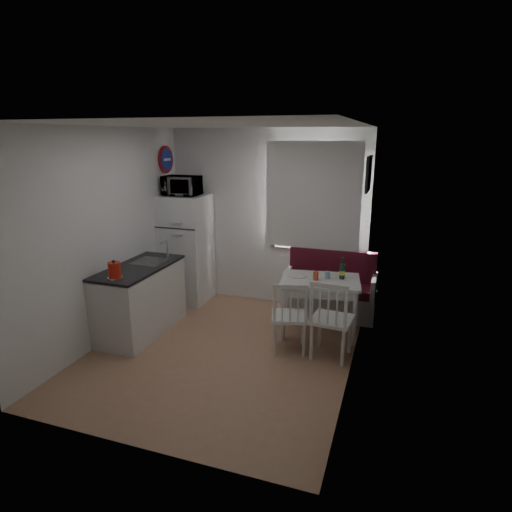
{
  "coord_description": "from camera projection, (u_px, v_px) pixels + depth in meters",
  "views": [
    {
      "loc": [
        1.87,
        -4.25,
        2.49
      ],
      "look_at": [
        0.26,
        0.5,
        1.07
      ],
      "focal_mm": 30.0,
      "sensor_mm": 36.0,
      "label": 1
    }
  ],
  "objects": [
    {
      "name": "floor",
      "position": [
        222.0,
        351.0,
        5.13
      ],
      "size": [
        3.0,
        3.5,
        0.02
      ],
      "primitive_type": "cube",
      "color": "#A67758",
      "rests_on": "ground"
    },
    {
      "name": "ceiling",
      "position": [
        217.0,
        125.0,
        4.43
      ],
      "size": [
        3.0,
        3.5,
        0.02
      ],
      "primitive_type": "cube",
      "color": "white",
      "rests_on": "wall_back"
    },
    {
      "name": "wall_back",
      "position": [
        267.0,
        218.0,
        6.37
      ],
      "size": [
        3.0,
        0.02,
        2.6
      ],
      "primitive_type": "cube",
      "color": "white",
      "rests_on": "floor"
    },
    {
      "name": "wall_front",
      "position": [
        126.0,
        301.0,
        3.18
      ],
      "size": [
        3.0,
        0.02,
        2.6
      ],
      "primitive_type": "cube",
      "color": "white",
      "rests_on": "floor"
    },
    {
      "name": "wall_left",
      "position": [
        108.0,
        236.0,
        5.24
      ],
      "size": [
        0.02,
        3.5,
        2.6
      ],
      "primitive_type": "cube",
      "color": "white",
      "rests_on": "floor"
    },
    {
      "name": "wall_right",
      "position": [
        357.0,
        258.0,
        4.31
      ],
      "size": [
        0.02,
        3.5,
        2.6
      ],
      "primitive_type": "cube",
      "color": "white",
      "rests_on": "floor"
    },
    {
      "name": "window",
      "position": [
        313.0,
        199.0,
        6.04
      ],
      "size": [
        1.22,
        0.06,
        1.47
      ],
      "primitive_type": "cube",
      "color": "silver",
      "rests_on": "wall_back"
    },
    {
      "name": "curtain",
      "position": [
        313.0,
        196.0,
        5.96
      ],
      "size": [
        1.35,
        0.02,
        1.5
      ],
      "primitive_type": "cube",
      "color": "white",
      "rests_on": "wall_back"
    },
    {
      "name": "kitchen_counter",
      "position": [
        141.0,
        299.0,
        5.52
      ],
      "size": [
        0.62,
        1.32,
        1.16
      ],
      "color": "silver",
      "rests_on": "floor"
    },
    {
      "name": "wall_sign",
      "position": [
        166.0,
        160.0,
        6.32
      ],
      "size": [
        0.03,
        0.4,
        0.4
      ],
      "primitive_type": "cylinder",
      "rotation": [
        0.0,
        1.57,
        0.0
      ],
      "color": "navy",
      "rests_on": "wall_left"
    },
    {
      "name": "picture_frame",
      "position": [
        368.0,
        174.0,
        5.12
      ],
      "size": [
        0.04,
        0.52,
        0.42
      ],
      "primitive_type": "cube",
      "color": "black",
      "rests_on": "wall_right"
    },
    {
      "name": "bench",
      "position": [
        329.0,
        294.0,
        6.11
      ],
      "size": [
        1.29,
        0.5,
        0.92
      ],
      "color": "silver",
      "rests_on": "floor"
    },
    {
      "name": "dining_table",
      "position": [
        320.0,
        285.0,
        5.43
      ],
      "size": [
        1.08,
        0.83,
        0.74
      ],
      "rotation": [
        0.0,
        0.0,
        0.15
      ],
      "color": "silver",
      "rests_on": "floor"
    },
    {
      "name": "chair_left",
      "position": [
        288.0,
        310.0,
        4.94
      ],
      "size": [
        0.51,
        0.5,
        0.48
      ],
      "rotation": [
        0.0,
        0.0,
        0.28
      ],
      "color": "silver",
      "rests_on": "floor"
    },
    {
      "name": "chair_right",
      "position": [
        331.0,
        312.0,
        4.76
      ],
      "size": [
        0.49,
        0.47,
        0.51
      ],
      "rotation": [
        0.0,
        0.0,
        -0.1
      ],
      "color": "silver",
      "rests_on": "floor"
    },
    {
      "name": "fridge",
      "position": [
        186.0,
        249.0,
        6.55
      ],
      "size": [
        0.66,
        0.66,
        1.64
      ],
      "primitive_type": "cube",
      "color": "white",
      "rests_on": "floor"
    },
    {
      "name": "microwave",
      "position": [
        182.0,
        186.0,
        6.24
      ],
      "size": [
        0.52,
        0.35,
        0.29
      ],
      "primitive_type": "imported",
      "color": "white",
      "rests_on": "fridge"
    },
    {
      "name": "kettle",
      "position": [
        114.0,
        270.0,
        4.87
      ],
      "size": [
        0.17,
        0.17,
        0.22
      ],
      "primitive_type": "cylinder",
      "color": "red",
      "rests_on": "kitchen_counter"
    },
    {
      "name": "wine_bottle",
      "position": [
        342.0,
        268.0,
        5.39
      ],
      "size": [
        0.07,
        0.07,
        0.28
      ],
      "primitive_type": null,
      "color": "#123A22",
      "rests_on": "dining_table"
    },
    {
      "name": "drinking_glass_orange",
      "position": [
        316.0,
        276.0,
        5.37
      ],
      "size": [
        0.07,
        0.07,
        0.11
      ],
      "primitive_type": "cylinder",
      "color": "#D24C23",
      "rests_on": "dining_table"
    },
    {
      "name": "drinking_glass_blue",
      "position": [
        328.0,
        275.0,
        5.42
      ],
      "size": [
        0.06,
        0.06,
        0.1
      ],
      "primitive_type": "cylinder",
      "color": "#79B2CE",
      "rests_on": "dining_table"
    },
    {
      "name": "plate",
      "position": [
        298.0,
        276.0,
        5.52
      ],
      "size": [
        0.23,
        0.23,
        0.02
      ],
      "primitive_type": "cylinder",
      "color": "white",
      "rests_on": "dining_table"
    }
  ]
}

